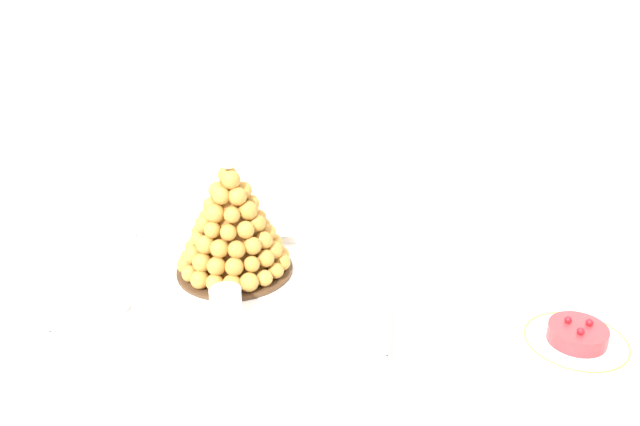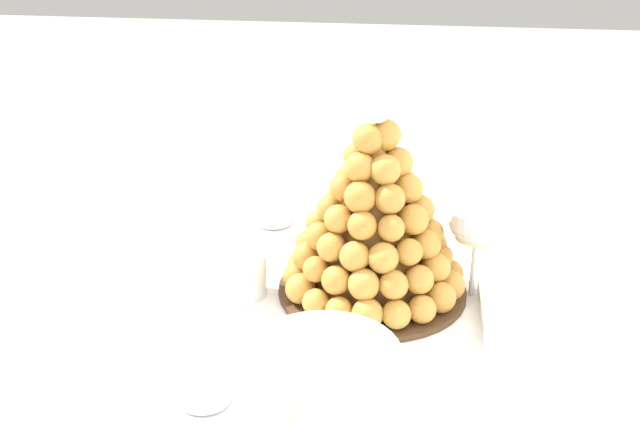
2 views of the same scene
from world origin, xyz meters
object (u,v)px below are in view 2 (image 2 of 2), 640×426
Objects in this scene: croquembouche at (374,221)px; dessert_cup_centre at (203,378)px; dessert_cup_left at (273,207)px; serving_tray at (318,301)px; dessert_cup_mid_left at (243,275)px; wine_glass at (478,222)px.

croquembouche is 4.65× the size of dessert_cup_centre.
croquembouche is at bearing 39.64° from dessert_cup_left.
dessert_cup_mid_left reaches higher than serving_tray.
dessert_cup_mid_left is at bearing -93.00° from serving_tray.
croquembouche is 0.28m from dessert_cup_left.
serving_tray is at bearing 87.00° from dessert_cup_mid_left.
wine_glass is at bearing 57.47° from dessert_cup_left.
dessert_cup_mid_left is (0.02, -0.17, -0.08)m from croquembouche.
serving_tray is 0.13m from croquembouche.
serving_tray is 2.31× the size of croquembouche.
wine_glass is at bearing 95.11° from croquembouche.
wine_glass is at bearing 96.56° from dessert_cup_mid_left.
dessert_cup_left is 0.23m from dessert_cup_mid_left.
serving_tray is 0.25m from dessert_cup_centre.
dessert_cup_mid_left is 0.23m from dessert_cup_centre.
dessert_cup_left is 0.38× the size of wine_glass.
serving_tray is 0.26m from dessert_cup_left.
serving_tray is 10.08× the size of dessert_cup_mid_left.
dessert_cup_mid_left is at bearing -82.32° from croquembouche.
dessert_cup_centre is 0.41m from wine_glass.
dessert_cup_mid_left is at bearing -0.15° from dessert_cup_left.
wine_glass reaches higher than serving_tray.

